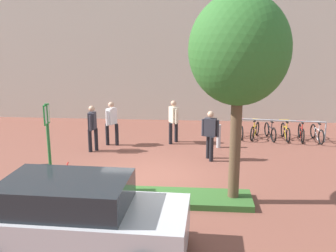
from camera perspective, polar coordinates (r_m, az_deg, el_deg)
The scene contains 13 objects.
ground_plane at distance 11.80m, azimuth -2.53°, elevation -7.58°, with size 60.00×60.00×0.00m, color brown.
building_facade at distance 19.59m, azimuth 0.57°, elevation 15.72°, with size 28.00×1.20×10.00m, color beige.
planter_strip at distance 10.36m, azimuth -7.47°, elevation -10.30°, with size 7.00×1.10×0.16m, color #336028.
tree_sidewalk at distance 9.38m, azimuth 10.55°, elevation 10.91°, with size 2.42×2.42×5.22m.
parking_sign_post at distance 10.36m, azimuth -17.41°, elevation -1.60°, with size 0.08×0.36×2.53m.
bike_at_sign at distance 10.93m, azimuth -16.69°, elevation -7.96°, with size 1.66×0.48×0.86m.
bike_rack_cluster at distance 16.44m, azimuth 16.03°, elevation -0.74°, with size 3.74×1.91×0.83m.
bollard_steel at distance 14.76m, azimuth 7.55°, elevation -1.50°, with size 0.16×0.16×0.90m, color #ADADB2.
person_suited_dark at distance 14.32m, azimuth -11.19°, elevation 0.08°, with size 0.32×0.61×1.72m.
person_shirt_blue at distance 15.13m, azimuth 0.82°, elevation 1.06°, with size 0.41×0.54×1.72m.
person_suited_navy at distance 13.15m, azimuth 6.30°, elevation -0.93°, with size 0.59×0.47×1.72m.
person_shirt_white at distance 14.99m, azimuth -8.40°, elevation 0.79°, with size 0.52×0.55×1.72m.
car_silver_sedan at distance 7.90m, azimuth -13.67°, elevation -13.09°, with size 4.36×2.14×1.54m.
Camera 1 is at (1.42, -10.92, 4.24)m, focal length 40.94 mm.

